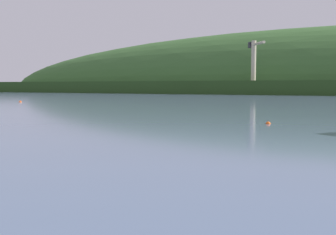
% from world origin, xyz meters
% --- Properties ---
extents(far_shoreline_hill, '(475.62, 84.40, 59.95)m').
position_xyz_m(far_shoreline_hill, '(-5.67, 201.15, 0.27)').
color(far_shoreline_hill, '#27431B').
rests_on(far_shoreline_hill, ground).
extents(dockside_crane, '(9.52, 10.80, 21.16)m').
position_xyz_m(dockside_crane, '(-23.81, 163.77, 10.06)').
color(dockside_crane, '#4C4C51').
rests_on(dockside_crane, ground).
extents(mooring_buoy_foreground, '(0.46, 0.46, 0.54)m').
position_xyz_m(mooring_buoy_foreground, '(13.48, 45.89, 0.00)').
color(mooring_buoy_foreground, '#EA5B19').
rests_on(mooring_buoy_foreground, ground).
extents(mooring_buoy_off_fishing_boat, '(0.58, 0.58, 0.66)m').
position_xyz_m(mooring_buoy_off_fishing_boat, '(-47.94, 69.91, 0.00)').
color(mooring_buoy_off_fishing_boat, '#EA5B19').
rests_on(mooring_buoy_off_fishing_boat, ground).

